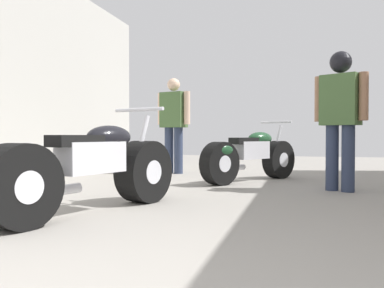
% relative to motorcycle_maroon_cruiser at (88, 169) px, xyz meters
% --- Properties ---
extents(ground_plane, '(18.28, 18.28, 0.00)m').
position_rel_motorcycle_maroon_cruiser_xyz_m(ground_plane, '(1.06, 1.32, -0.39)').
color(ground_plane, gray).
extents(motorcycle_maroon_cruiser, '(0.92, 2.02, 0.95)m').
position_rel_motorcycle_maroon_cruiser_xyz_m(motorcycle_maroon_cruiser, '(0.00, 0.00, 0.00)').
color(motorcycle_maroon_cruiser, black).
rests_on(motorcycle_maroon_cruiser, ground_plane).
extents(motorcycle_black_naked, '(1.22, 1.73, 0.90)m').
position_rel_motorcycle_maroon_cruiser_xyz_m(motorcycle_black_naked, '(1.04, 2.83, -0.01)').
color(motorcycle_black_naked, black).
rests_on(motorcycle_black_naked, ground_plane).
extents(mechanic_in_blue, '(0.68, 0.37, 1.70)m').
position_rel_motorcycle_maroon_cruiser_xyz_m(mechanic_in_blue, '(-0.43, 3.80, 0.58)').
color(mechanic_in_blue, '#2D3851').
rests_on(mechanic_in_blue, ground_plane).
extents(mechanic_with_helmet, '(0.63, 0.42, 1.70)m').
position_rel_motorcycle_maroon_cruiser_xyz_m(mechanic_with_helmet, '(2.23, 2.09, 0.63)').
color(mechanic_with_helmet, '#2D3851').
rests_on(mechanic_with_helmet, ground_plane).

